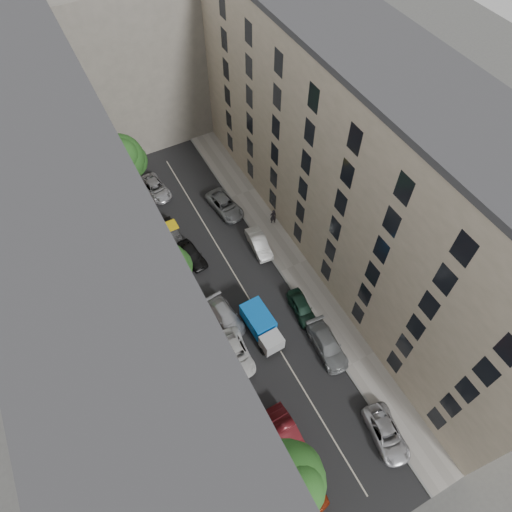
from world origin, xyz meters
TOP-DOWN VIEW (x-y plane):
  - ground at (0.00, 0.00)m, footprint 120.00×120.00m
  - road_surface at (0.00, 0.00)m, footprint 8.00×44.00m
  - sidewalk_left at (-5.50, 0.00)m, footprint 3.00×44.00m
  - sidewalk_right at (5.50, 0.00)m, footprint 3.00×44.00m
  - building_left at (-11.00, 0.00)m, footprint 8.00×44.00m
  - building_right at (11.00, 0.00)m, footprint 8.00×44.00m
  - building_endcap at (0.00, 28.00)m, footprint 18.00×12.00m
  - tarp_truck at (-0.60, -4.82)m, footprint 2.09×4.85m
  - car_left_0 at (-3.60, -17.00)m, footprint 2.01×4.34m
  - car_left_1 at (-3.04, -13.40)m, footprint 1.73×4.51m
  - car_left_2 at (-3.60, -5.80)m, footprint 2.52×4.89m
  - car_left_3 at (-2.80, -2.20)m, footprint 2.31×4.69m
  - car_left_4 at (-2.80, 5.40)m, footprint 2.08×4.09m
  - car_left_5 at (-3.60, 9.00)m, footprint 1.45×3.94m
  - car_left_6 at (-2.80, 15.67)m, footprint 2.75×4.90m
  - car_right_0 at (3.60, -17.00)m, footprint 2.88×5.00m
  - car_right_1 at (3.60, -8.80)m, footprint 2.39×5.12m
  - car_right_2 at (3.60, -4.60)m, footprint 1.98×4.07m
  - car_right_3 at (3.60, 3.60)m, footprint 1.82×4.29m
  - car_right_4 at (2.80, 9.80)m, footprint 2.93×5.23m
  - tree_near at (-5.44, -17.11)m, footprint 5.20×4.91m
  - tree_mid at (-6.30, 1.85)m, footprint 4.98×4.66m
  - tree_far at (-5.43, 15.65)m, footprint 5.21×4.92m
  - lamp_post at (-5.15, -8.20)m, footprint 0.36×0.36m
  - pedestrian at (6.40, 5.74)m, footprint 0.76×0.59m

SIDE VIEW (x-z plane):
  - ground at x=0.00m, z-range 0.00..0.00m
  - road_surface at x=0.00m, z-range 0.00..0.02m
  - sidewalk_left at x=-5.50m, z-range 0.00..0.15m
  - sidewalk_right at x=5.50m, z-range 0.00..0.15m
  - car_left_5 at x=-3.60m, z-range 0.00..1.29m
  - car_left_6 at x=-2.80m, z-range 0.00..1.29m
  - car_right_0 at x=3.60m, z-range 0.00..1.31m
  - car_left_3 at x=-2.80m, z-range 0.00..1.31m
  - car_left_2 at x=-3.60m, z-range 0.00..1.32m
  - car_left_4 at x=-2.80m, z-range 0.00..1.33m
  - car_right_2 at x=3.60m, z-range 0.00..1.34m
  - car_right_3 at x=3.60m, z-range 0.00..1.38m
  - car_right_4 at x=2.80m, z-range 0.00..1.38m
  - car_left_0 at x=-3.60m, z-range 0.00..1.44m
  - car_right_1 at x=3.60m, z-range 0.00..1.45m
  - car_left_1 at x=-3.04m, z-range 0.00..1.47m
  - pedestrian at x=6.40m, z-range 0.15..2.00m
  - tarp_truck at x=-0.60m, z-range 0.11..2.32m
  - lamp_post at x=-5.15m, z-range 0.90..7.47m
  - tree_mid at x=-6.30m, z-range 1.33..8.82m
  - tree_far at x=-5.43m, z-range 1.54..9.92m
  - tree_near at x=-5.44m, z-range 1.72..10.62m
  - building_endcap at x=0.00m, z-range 0.00..18.00m
  - building_left at x=-11.00m, z-range 0.00..20.00m
  - building_right at x=11.00m, z-range 0.00..20.00m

